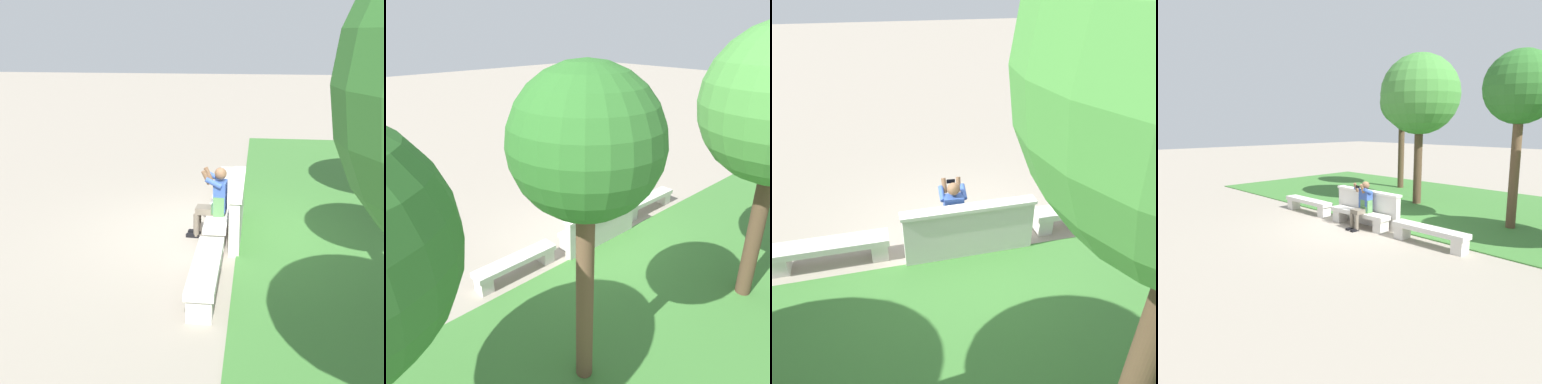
# 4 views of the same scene
# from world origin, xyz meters

# --- Properties ---
(ground_plane) EXTENTS (80.00, 80.00, 0.00)m
(ground_plane) POSITION_xyz_m (0.00, 0.00, 0.00)
(ground_plane) COLOR gray
(grass_strip) EXTENTS (18.75, 8.00, 0.03)m
(grass_strip) POSITION_xyz_m (0.00, 4.38, 0.01)
(grass_strip) COLOR #3D7533
(grass_strip) RESTS_ON ground
(bench_main) EXTENTS (2.00, 0.40, 0.45)m
(bench_main) POSITION_xyz_m (-2.38, 0.00, 0.30)
(bench_main) COLOR beige
(bench_main) RESTS_ON ground
(bench_near) EXTENTS (2.00, 0.40, 0.45)m
(bench_near) POSITION_xyz_m (0.00, 0.00, 0.30)
(bench_near) COLOR beige
(bench_near) RESTS_ON ground
(bench_mid) EXTENTS (2.00, 0.40, 0.45)m
(bench_mid) POSITION_xyz_m (2.38, 0.00, 0.30)
(bench_mid) COLOR beige
(bench_mid) RESTS_ON ground
(backrest_wall_with_plaque) EXTENTS (2.34, 0.24, 1.01)m
(backrest_wall_with_plaque) POSITION_xyz_m (0.00, 0.34, 0.52)
(backrest_wall_with_plaque) COLOR beige
(backrest_wall_with_plaque) RESTS_ON ground
(person_photographer) EXTENTS (0.49, 0.74, 1.32)m
(person_photographer) POSITION_xyz_m (0.20, -0.08, 0.74)
(person_photographer) COLOR black
(person_photographer) RESTS_ON ground
(backpack) EXTENTS (0.28, 0.24, 0.43)m
(backpack) POSITION_xyz_m (0.26, 0.02, 0.63)
(backpack) COLOR #4C7F47
(backpack) RESTS_ON bench_near
(tree_behind_wall) EXTENTS (2.79, 2.79, 5.31)m
(tree_behind_wall) POSITION_xyz_m (-0.74, 3.73, 3.88)
(tree_behind_wall) COLOR #4C3826
(tree_behind_wall) RESTS_ON ground
(tree_left_background) EXTENTS (1.94, 1.94, 4.81)m
(tree_left_background) POSITION_xyz_m (3.07, 2.91, 3.78)
(tree_left_background) COLOR brown
(tree_left_background) RESTS_ON ground
(tree_right_background) EXTENTS (1.99, 1.99, 4.84)m
(tree_right_background) POSITION_xyz_m (-3.37, 6.05, 3.78)
(tree_right_background) COLOR #4C3826
(tree_right_background) RESTS_ON ground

